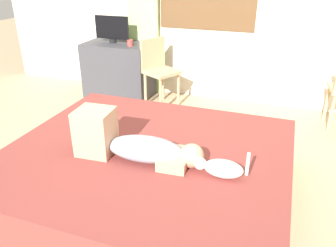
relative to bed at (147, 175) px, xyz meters
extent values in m
plane|color=tan|center=(-0.06, -0.03, -0.22)|extent=(16.00, 16.00, 0.00)
cube|color=#997A56|center=(0.00, 0.00, -0.15)|extent=(2.17, 1.94, 0.14)
cube|color=brown|center=(0.00, 0.00, 0.07)|extent=(2.10, 1.88, 0.30)
ellipsoid|color=#8C939E|center=(0.04, -0.12, 0.31)|extent=(0.58, 0.30, 0.17)
sphere|color=tan|center=(0.38, -0.10, 0.31)|extent=(0.17, 0.17, 0.17)
cube|color=tan|center=(-0.34, -0.15, 0.39)|extent=(0.28, 0.26, 0.34)
cube|color=tan|center=(0.26, -0.11, 0.26)|extent=(0.22, 0.29, 0.08)
ellipsoid|color=silver|center=(0.61, -0.16, 0.29)|extent=(0.26, 0.12, 0.13)
sphere|color=silver|center=(0.46, -0.16, 0.30)|extent=(0.08, 0.08, 0.08)
cylinder|color=silver|center=(0.76, -0.15, 0.35)|extent=(0.02, 0.02, 0.16)
cube|color=#38383D|center=(-1.28, 2.03, 0.15)|extent=(0.90, 0.56, 0.74)
cylinder|color=black|center=(-1.35, 2.03, 0.55)|extent=(0.10, 0.10, 0.05)
cube|color=black|center=(-1.35, 2.03, 0.72)|extent=(0.48, 0.03, 0.30)
cylinder|color=#B23D38|center=(-1.04, 1.93, 0.56)|extent=(0.08, 0.08, 0.08)
cylinder|color=tan|center=(-0.37, 1.92, 0.00)|extent=(0.04, 0.04, 0.44)
cylinder|color=tan|center=(-0.52, 1.65, 0.00)|extent=(0.04, 0.04, 0.44)
cylinder|color=tan|center=(-0.64, 2.06, 0.00)|extent=(0.04, 0.04, 0.44)
cylinder|color=tan|center=(-0.79, 1.79, 0.00)|extent=(0.04, 0.04, 0.44)
cube|color=tan|center=(-0.58, 1.85, 0.24)|extent=(0.51, 0.51, 0.04)
cube|color=tan|center=(-0.73, 1.93, 0.45)|extent=(0.21, 0.35, 0.38)
cylinder|color=tan|center=(1.42, 2.06, 0.00)|extent=(0.04, 0.04, 0.44)
cylinder|color=tan|center=(1.45, 1.76, 0.00)|extent=(0.04, 0.04, 0.44)
cube|color=#ADCC75|center=(-1.02, 2.31, 1.05)|extent=(0.44, 0.06, 2.54)
camera|label=1|loc=(0.90, -2.03, 1.51)|focal=36.13mm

